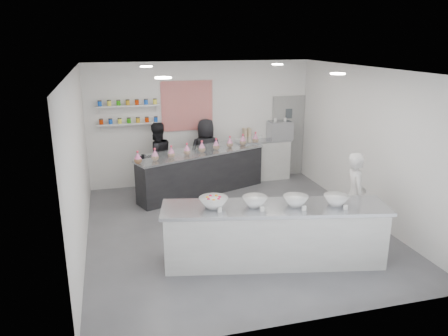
# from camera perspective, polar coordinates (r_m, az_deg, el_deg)

# --- Properties ---
(floor) EXTENTS (6.00, 6.00, 0.00)m
(floor) POSITION_cam_1_polar(r_m,az_deg,el_deg) (8.51, 1.46, -7.89)
(floor) COLOR #515156
(floor) RESTS_ON ground
(ceiling) EXTENTS (6.00, 6.00, 0.00)m
(ceiling) POSITION_cam_1_polar(r_m,az_deg,el_deg) (7.75, 1.62, 12.71)
(ceiling) COLOR white
(ceiling) RESTS_ON floor
(back_wall) EXTENTS (5.50, 0.00, 5.50)m
(back_wall) POSITION_cam_1_polar(r_m,az_deg,el_deg) (10.84, -2.98, 5.84)
(back_wall) COLOR white
(back_wall) RESTS_ON floor
(left_wall) EXTENTS (0.00, 6.00, 6.00)m
(left_wall) POSITION_cam_1_polar(r_m,az_deg,el_deg) (7.71, -18.47, 0.48)
(left_wall) COLOR white
(left_wall) RESTS_ON floor
(right_wall) EXTENTS (0.00, 6.00, 6.00)m
(right_wall) POSITION_cam_1_polar(r_m,az_deg,el_deg) (9.15, 18.31, 2.97)
(right_wall) COLOR white
(right_wall) RESTS_ON floor
(back_door) EXTENTS (0.88, 0.04, 2.10)m
(back_door) POSITION_cam_1_polar(r_m,az_deg,el_deg) (11.59, 8.30, 4.13)
(back_door) COLOR gray
(back_door) RESTS_ON floor
(pattern_panel) EXTENTS (1.25, 0.03, 1.20)m
(pattern_panel) POSITION_cam_1_polar(r_m,az_deg,el_deg) (10.67, -4.85, 8.09)
(pattern_panel) COLOR #BB0200
(pattern_panel) RESTS_ON back_wall
(jar_shelf_lower) EXTENTS (1.45, 0.22, 0.04)m
(jar_shelf_lower) POSITION_cam_1_polar(r_m,az_deg,el_deg) (10.51, -12.29, 5.69)
(jar_shelf_lower) COLOR silver
(jar_shelf_lower) RESTS_ON back_wall
(jar_shelf_upper) EXTENTS (1.45, 0.22, 0.04)m
(jar_shelf_upper) POSITION_cam_1_polar(r_m,az_deg,el_deg) (10.44, -12.44, 7.95)
(jar_shelf_upper) COLOR silver
(jar_shelf_upper) RESTS_ON back_wall
(preserve_jars) EXTENTS (1.45, 0.10, 0.56)m
(preserve_jars) POSITION_cam_1_polar(r_m,az_deg,el_deg) (10.44, -12.38, 7.18)
(preserve_jars) COLOR red
(preserve_jars) RESTS_ON jar_shelf_lower
(downlight_0) EXTENTS (0.24, 0.24, 0.02)m
(downlight_0) POSITION_cam_1_polar(r_m,az_deg,el_deg) (6.49, -7.96, 11.60)
(downlight_0) COLOR white
(downlight_0) RESTS_ON ceiling
(downlight_1) EXTENTS (0.24, 0.24, 0.02)m
(downlight_1) POSITION_cam_1_polar(r_m,az_deg,el_deg) (7.38, 14.64, 11.83)
(downlight_1) COLOR white
(downlight_1) RESTS_ON ceiling
(downlight_2) EXTENTS (0.24, 0.24, 0.02)m
(downlight_2) POSITION_cam_1_polar(r_m,az_deg,el_deg) (9.07, -10.11, 12.92)
(downlight_2) COLOR white
(downlight_2) RESTS_ON ceiling
(downlight_3) EXTENTS (0.24, 0.24, 0.02)m
(downlight_3) POSITION_cam_1_polar(r_m,az_deg,el_deg) (9.72, 7.00, 13.29)
(downlight_3) COLOR white
(downlight_3) RESTS_ON ceiling
(prep_counter) EXTENTS (3.68, 1.54, 0.98)m
(prep_counter) POSITION_cam_1_polar(r_m,az_deg,el_deg) (7.17, 6.56, -8.59)
(prep_counter) COLOR beige
(prep_counter) RESTS_ON floor
(back_bar) EXTENTS (3.20, 1.70, 0.99)m
(back_bar) POSITION_cam_1_polar(r_m,az_deg,el_deg) (10.20, -2.85, -0.68)
(back_bar) COLOR black
(back_bar) RESTS_ON floor
(sneeze_guard) EXTENTS (2.95, 1.15, 0.27)m
(sneeze_guard) POSITION_cam_1_polar(r_m,az_deg,el_deg) (9.80, -2.01, 2.45)
(sneeze_guard) COLOR white
(sneeze_guard) RESTS_ON back_bar
(espresso_ledge) EXTENTS (1.39, 0.44, 1.03)m
(espresso_ledge) POSITION_cam_1_polar(r_m,az_deg,el_deg) (11.28, 5.05, 1.09)
(espresso_ledge) COLOR beige
(espresso_ledge) RESTS_ON floor
(espresso_machine) EXTENTS (0.59, 0.41, 0.45)m
(espresso_machine) POSITION_cam_1_polar(r_m,az_deg,el_deg) (11.26, 7.31, 4.88)
(espresso_machine) COLOR #93969E
(espresso_machine) RESTS_ON espresso_ledge
(cup_stacks) EXTENTS (0.24, 0.24, 0.33)m
(cup_stacks) POSITION_cam_1_polar(r_m,az_deg,el_deg) (10.97, 2.99, 4.35)
(cup_stacks) COLOR #C0BC8E
(cup_stacks) RESTS_ON espresso_ledge
(prep_bowls) EXTENTS (2.40, 0.98, 0.16)m
(prep_bowls) POSITION_cam_1_polar(r_m,az_deg,el_deg) (6.95, 6.71, -4.34)
(prep_bowls) COLOR white
(prep_bowls) RESTS_ON prep_counter
(label_cards) EXTENTS (2.01, 0.04, 0.07)m
(label_cards) POSITION_cam_1_polar(r_m,az_deg,el_deg) (6.57, 9.21, -6.13)
(label_cards) COLOR white
(label_cards) RESTS_ON prep_counter
(cookie_bags) EXTENTS (3.19, 1.36, 0.28)m
(cookie_bags) POSITION_cam_1_polar(r_m,az_deg,el_deg) (10.03, -2.90, 2.80)
(cookie_bags) COLOR pink
(cookie_bags) RESTS_ON back_bar
(woman_prep) EXTENTS (0.53, 0.66, 1.60)m
(woman_prep) POSITION_cam_1_polar(r_m,az_deg,el_deg) (8.24, 16.76, -3.47)
(woman_prep) COLOR silver
(woman_prep) RESTS_ON floor
(staff_left) EXTENTS (0.97, 0.86, 1.67)m
(staff_left) POSITION_cam_1_polar(r_m,az_deg,el_deg) (10.35, -8.75, 1.36)
(staff_left) COLOR black
(staff_left) RESTS_ON floor
(staff_right) EXTENTS (0.85, 0.57, 1.68)m
(staff_right) POSITION_cam_1_polar(r_m,az_deg,el_deg) (10.61, -2.35, 1.96)
(staff_right) COLOR black
(staff_right) RESTS_ON floor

